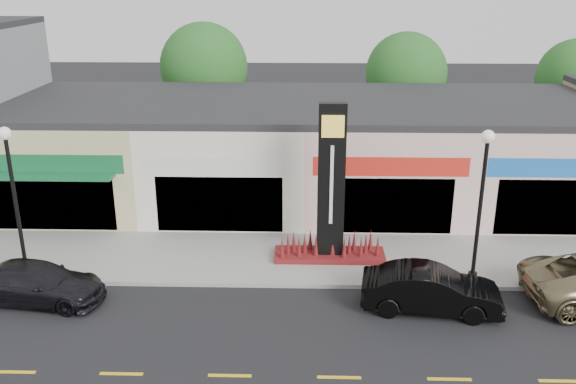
{
  "coord_description": "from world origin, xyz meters",
  "views": [
    {
      "loc": [
        1.97,
        -16.99,
        10.39
      ],
      "look_at": [
        1.42,
        4.0,
        2.88
      ],
      "focal_mm": 38.0,
      "sensor_mm": 36.0,
      "label": 1
    }
  ],
  "objects_px": {
    "lamp_east_near": "(482,192)",
    "car_dark_sedan": "(36,283)",
    "lamp_west_near": "(13,188)",
    "car_black_conv": "(431,290)",
    "pylon_sign": "(331,206)"
  },
  "relations": [
    {
      "from": "pylon_sign",
      "to": "car_black_conv",
      "type": "relative_size",
      "value": 1.34
    },
    {
      "from": "lamp_east_near",
      "to": "car_black_conv",
      "type": "height_order",
      "value": "lamp_east_near"
    },
    {
      "from": "car_dark_sedan",
      "to": "car_black_conv",
      "type": "xyz_separation_m",
      "value": [
        13.08,
        -0.26,
        0.08
      ]
    },
    {
      "from": "car_black_conv",
      "to": "lamp_west_near",
      "type": "bearing_deg",
      "value": 89.77
    },
    {
      "from": "lamp_east_near",
      "to": "lamp_west_near",
      "type": "bearing_deg",
      "value": 180.0
    },
    {
      "from": "lamp_west_near",
      "to": "car_dark_sedan",
      "type": "height_order",
      "value": "lamp_west_near"
    },
    {
      "from": "pylon_sign",
      "to": "car_dark_sedan",
      "type": "bearing_deg",
      "value": -161.65
    },
    {
      "from": "lamp_west_near",
      "to": "car_black_conv",
      "type": "bearing_deg",
      "value": -7.47
    },
    {
      "from": "lamp_west_near",
      "to": "pylon_sign",
      "type": "bearing_deg",
      "value": 8.77
    },
    {
      "from": "lamp_east_near",
      "to": "car_dark_sedan",
      "type": "bearing_deg",
      "value": -173.9
    },
    {
      "from": "lamp_east_near",
      "to": "pylon_sign",
      "type": "xyz_separation_m",
      "value": [
        -5.0,
        1.7,
        -1.2
      ]
    },
    {
      "from": "car_dark_sedan",
      "to": "pylon_sign",
      "type": "bearing_deg",
      "value": -64.62
    },
    {
      "from": "car_dark_sedan",
      "to": "car_black_conv",
      "type": "distance_m",
      "value": 13.08
    },
    {
      "from": "lamp_east_near",
      "to": "car_dark_sedan",
      "type": "height_order",
      "value": "lamp_east_near"
    },
    {
      "from": "lamp_east_near",
      "to": "pylon_sign",
      "type": "distance_m",
      "value": 5.42
    }
  ]
}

